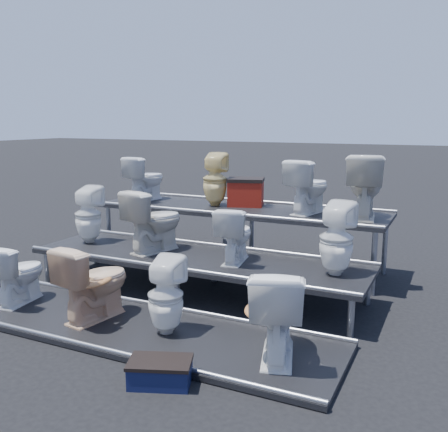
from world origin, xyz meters
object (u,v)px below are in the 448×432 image
at_px(red_crate, 246,194).
at_px(toilet_1, 94,281).
at_px(toilet_0, 18,273).
at_px(toilet_10, 308,186).
at_px(toilet_5, 154,220).
at_px(toilet_8, 145,178).
at_px(toilet_9, 215,179).
at_px(step_stool, 160,374).
at_px(toilet_11, 365,186).
at_px(toilet_3, 277,311).
at_px(toilet_7, 337,239).
at_px(toilet_4, 88,215).
at_px(toilet_2, 166,296).
at_px(toilet_6, 235,234).

bearing_deg(red_crate, toilet_1, -116.80).
xyz_separation_m(toilet_0, toilet_10, (2.59, 2.60, 0.82)).
bearing_deg(toilet_5, toilet_8, -37.00).
relative_size(toilet_8, toilet_9, 0.88).
distance_m(toilet_10, step_stool, 3.55).
bearing_deg(toilet_11, red_crate, -14.52).
xyz_separation_m(toilet_3, toilet_11, (0.25, 2.60, 0.80)).
relative_size(toilet_7, toilet_8, 1.16).
bearing_deg(toilet_8, toilet_4, 96.76).
bearing_deg(toilet_4, step_stool, 133.52).
bearing_deg(toilet_2, toilet_8, -58.97).
xyz_separation_m(toilet_4, step_stool, (2.43, -2.05, -0.76)).
height_order(toilet_4, toilet_7, toilet_7).
xyz_separation_m(toilet_6, toilet_7, (1.19, 0.00, 0.07)).
relative_size(toilet_0, toilet_11, 0.83).
relative_size(toilet_4, red_crate, 1.55).
height_order(toilet_4, step_stool, toilet_4).
bearing_deg(toilet_2, toilet_1, -6.17).
xyz_separation_m(toilet_6, toilet_11, (1.24, 1.30, 0.48)).
height_order(toilet_8, red_crate, toilet_8).
bearing_deg(toilet_1, toilet_6, -118.50).
relative_size(toilet_2, toilet_11, 0.93).
bearing_deg(toilet_5, toilet_2, 142.07).
bearing_deg(toilet_11, toilet_4, 12.93).
bearing_deg(toilet_8, toilet_6, 157.54).
distance_m(toilet_3, toilet_4, 3.44).
bearing_deg(step_stool, toilet_10, 65.03).
xyz_separation_m(toilet_3, red_crate, (-1.49, 2.80, 0.57)).
bearing_deg(toilet_9, toilet_3, 116.30).
xyz_separation_m(toilet_2, red_crate, (-0.35, 2.80, 0.60)).
distance_m(toilet_4, toilet_6, 2.17).
distance_m(toilet_7, step_stool, 2.38).
bearing_deg(toilet_9, toilet_0, 55.62).
relative_size(toilet_0, toilet_8, 1.00).
bearing_deg(toilet_5, toilet_3, 163.62).
height_order(toilet_1, toilet_7, toilet_7).
height_order(toilet_10, step_stool, toilet_10).
bearing_deg(toilet_3, red_crate, -78.77).
xyz_separation_m(toilet_1, red_crate, (0.51, 2.80, 0.58)).
relative_size(toilet_4, toilet_6, 1.18).
xyz_separation_m(toilet_0, toilet_4, (-0.07, 1.30, 0.44)).
bearing_deg(toilet_11, toilet_5, 20.99).
bearing_deg(toilet_6, toilet_7, 171.20).
bearing_deg(toilet_10, step_stool, 99.83).
distance_m(toilet_8, toilet_9, 1.22).
distance_m(toilet_0, toilet_11, 4.31).
relative_size(toilet_1, toilet_8, 1.16).
bearing_deg(toilet_3, toilet_10, -96.02).
xyz_separation_m(toilet_1, toilet_6, (1.01, 1.30, 0.33)).
relative_size(toilet_8, step_stool, 1.40).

